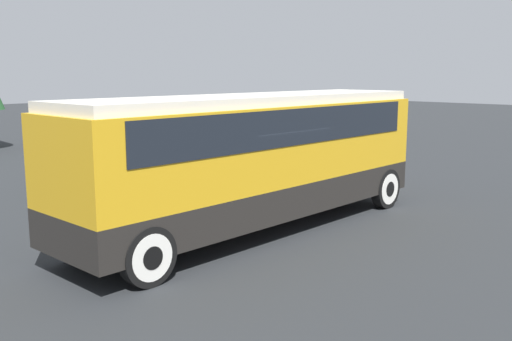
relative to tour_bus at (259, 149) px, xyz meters
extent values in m
plane|color=#26282B|center=(-0.10, 0.00, -1.97)|extent=(120.00, 120.00, 0.00)
cube|color=black|center=(-0.10, 0.00, -1.11)|extent=(10.15, 2.42, 0.77)
cube|color=gold|center=(-0.10, 0.00, 0.18)|extent=(10.15, 2.42, 1.80)
cube|color=black|center=(-0.10, 0.00, 0.62)|extent=(8.93, 2.46, 0.81)
cube|color=silver|center=(-0.10, 0.00, 1.19)|extent=(9.95, 2.23, 0.22)
cube|color=gold|center=(4.83, 0.00, -0.08)|extent=(0.36, 2.33, 2.06)
cylinder|color=black|center=(4.09, -1.10, -1.41)|extent=(1.11, 0.28, 1.11)
cylinder|color=silver|center=(4.09, -1.10, -1.41)|extent=(0.87, 0.30, 0.87)
cylinder|color=black|center=(4.09, -1.10, -1.41)|extent=(0.42, 0.32, 0.42)
cylinder|color=black|center=(4.09, 1.10, -1.41)|extent=(1.11, 0.28, 1.11)
cylinder|color=silver|center=(4.09, 1.10, -1.41)|extent=(0.87, 0.30, 0.87)
cylinder|color=black|center=(4.09, 1.10, -1.41)|extent=(0.42, 0.32, 0.42)
cylinder|color=black|center=(-4.11, -1.10, -1.41)|extent=(1.11, 0.28, 1.11)
cylinder|color=silver|center=(-4.11, -1.10, -1.41)|extent=(0.87, 0.30, 0.87)
cylinder|color=black|center=(-4.11, -1.10, -1.41)|extent=(0.42, 0.32, 0.42)
cylinder|color=black|center=(-4.11, 1.10, -1.41)|extent=(1.11, 0.28, 1.11)
cylinder|color=silver|center=(-4.11, 1.10, -1.41)|extent=(0.87, 0.30, 0.87)
cylinder|color=black|center=(-4.11, 1.10, -1.41)|extent=(0.42, 0.32, 0.42)
cube|color=maroon|center=(2.73, 4.67, -1.44)|extent=(4.29, 1.73, 0.56)
cube|color=black|center=(2.56, 4.67, -0.87)|extent=(2.23, 1.56, 0.57)
cylinder|color=black|center=(4.40, 3.89, -1.63)|extent=(0.69, 0.22, 0.69)
cylinder|color=black|center=(4.40, 3.89, -1.63)|extent=(0.26, 0.26, 0.26)
cylinder|color=black|center=(4.40, 5.45, -1.63)|extent=(0.69, 0.22, 0.69)
cylinder|color=black|center=(4.40, 5.45, -1.63)|extent=(0.26, 0.26, 0.26)
cylinder|color=black|center=(1.07, 3.89, -1.63)|extent=(0.69, 0.22, 0.69)
cylinder|color=black|center=(1.07, 3.89, -1.63)|extent=(0.26, 0.26, 0.26)
cylinder|color=black|center=(1.07, 5.45, -1.63)|extent=(0.69, 0.22, 0.69)
cylinder|color=black|center=(1.07, 5.45, -1.63)|extent=(0.26, 0.26, 0.26)
cube|color=#2D5638|center=(0.68, 7.11, -1.40)|extent=(4.14, 1.77, 0.66)
cube|color=black|center=(0.52, 7.11, -0.82)|extent=(2.15, 1.59, 0.50)
cylinder|color=black|center=(2.30, 6.32, -1.65)|extent=(0.64, 0.22, 0.64)
cylinder|color=black|center=(2.30, 6.32, -1.65)|extent=(0.24, 0.26, 0.24)
cylinder|color=black|center=(2.30, 7.91, -1.65)|extent=(0.64, 0.22, 0.64)
cylinder|color=black|center=(2.30, 7.91, -1.65)|extent=(0.24, 0.26, 0.24)
cylinder|color=black|center=(-0.94, 6.32, -1.65)|extent=(0.64, 0.22, 0.64)
cylinder|color=black|center=(-0.94, 6.32, -1.65)|extent=(0.24, 0.26, 0.24)
cylinder|color=black|center=(-0.94, 7.91, -1.65)|extent=(0.64, 0.22, 0.64)
cylinder|color=black|center=(-0.94, 7.91, -1.65)|extent=(0.24, 0.26, 0.24)
camera|label=1|loc=(-9.93, -9.15, 1.82)|focal=40.00mm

